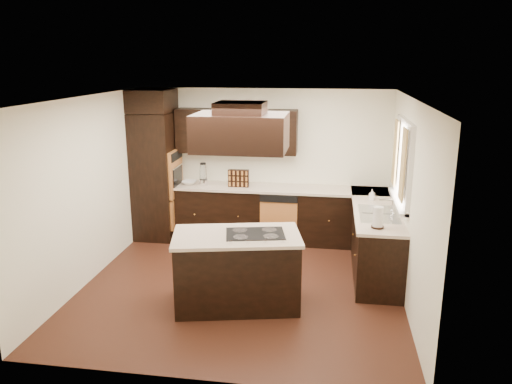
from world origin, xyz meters
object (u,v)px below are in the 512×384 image
oven_column (156,176)px  range_hood (241,132)px  island (237,271)px  spice_rack (239,178)px

oven_column → range_hood: range_hood is taller
island → range_hood: bearing=-19.6°
island → spice_rack: spice_rack is taller
range_hood → island: bearing=172.6°
island → spice_rack: (-0.41, 2.28, 0.62)m
oven_column → range_hood: size_ratio=2.02×
island → spice_rack: bearing=87.9°
oven_column → range_hood: bearing=-50.3°
island → range_hood: size_ratio=1.41×
oven_column → range_hood: (1.88, -2.25, 1.10)m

